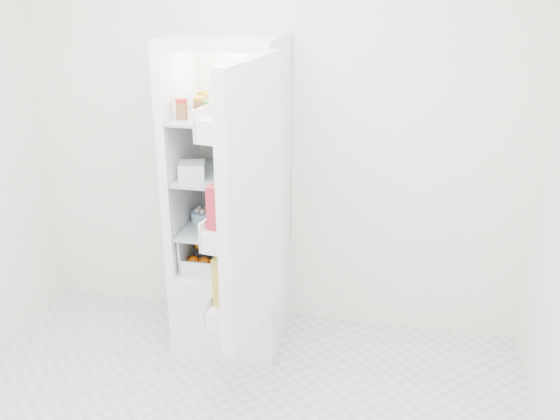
% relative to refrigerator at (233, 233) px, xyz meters
% --- Properties ---
extents(room_walls, '(3.02, 3.02, 2.61)m').
position_rel_refrigerator_xyz_m(room_walls, '(0.20, -1.25, 0.93)').
color(room_walls, white).
rests_on(room_walls, ground).
extents(refrigerator, '(0.60, 0.60, 1.80)m').
position_rel_refrigerator_xyz_m(refrigerator, '(0.00, 0.00, 0.00)').
color(refrigerator, white).
rests_on(refrigerator, ground).
extents(shelf_low, '(0.49, 0.53, 0.01)m').
position_rel_refrigerator_xyz_m(shelf_low, '(-0.00, -0.06, 0.07)').
color(shelf_low, '#A0B4BC').
rests_on(shelf_low, refrigerator).
extents(shelf_mid, '(0.49, 0.53, 0.02)m').
position_rel_refrigerator_xyz_m(shelf_mid, '(-0.00, -0.06, 0.38)').
color(shelf_mid, '#A0B4BC').
rests_on(shelf_mid, refrigerator).
extents(shelf_top, '(0.49, 0.53, 0.02)m').
position_rel_refrigerator_xyz_m(shelf_top, '(-0.00, -0.06, 0.71)').
color(shelf_top, '#A0B4BC').
rests_on(shelf_top, refrigerator).
extents(crisper_left, '(0.23, 0.46, 0.22)m').
position_rel_refrigerator_xyz_m(crisper_left, '(-0.12, -0.06, -0.06)').
color(crisper_left, silver).
rests_on(crisper_left, refrigerator).
extents(crisper_right, '(0.23, 0.46, 0.22)m').
position_rel_refrigerator_xyz_m(crisper_right, '(0.12, -0.06, -0.06)').
color(crisper_right, silver).
rests_on(crisper_right, refrigerator).
extents(condiment_jars, '(0.46, 0.32, 0.08)m').
position_rel_refrigerator_xyz_m(condiment_jars, '(-0.02, -0.14, 0.76)').
color(condiment_jars, '#B21919').
rests_on(condiment_jars, shelf_top).
extents(squeeze_bottle, '(0.06, 0.06, 0.17)m').
position_rel_refrigerator_xyz_m(squeeze_bottle, '(0.13, -0.02, 0.81)').
color(squeeze_bottle, white).
rests_on(squeeze_bottle, shelf_top).
extents(tub_white, '(0.17, 0.17, 0.09)m').
position_rel_refrigerator_xyz_m(tub_white, '(-0.17, -0.18, 0.44)').
color(tub_white, silver).
rests_on(tub_white, shelf_mid).
extents(tub_cream, '(0.15, 0.15, 0.07)m').
position_rel_refrigerator_xyz_m(tub_cream, '(0.03, -0.18, 0.43)').
color(tub_cream, silver).
rests_on(tub_cream, shelf_mid).
extents(tin_red, '(0.11, 0.11, 0.07)m').
position_rel_refrigerator_xyz_m(tin_red, '(0.19, -0.09, 0.43)').
color(tin_red, red).
rests_on(tin_red, shelf_mid).
extents(tub_green, '(0.15, 0.17, 0.08)m').
position_rel_refrigerator_xyz_m(tub_green, '(0.05, 0.10, 0.43)').
color(tub_green, '#3F8B52').
rests_on(tub_green, shelf_mid).
extents(red_cabbage, '(0.15, 0.15, 0.15)m').
position_rel_refrigerator_xyz_m(red_cabbage, '(0.05, -0.03, 0.16)').
color(red_cabbage, '#511B4B').
rests_on(red_cabbage, shelf_low).
extents(bell_pepper, '(0.10, 0.10, 0.10)m').
position_rel_refrigerator_xyz_m(bell_pepper, '(0.02, -0.28, 0.13)').
color(bell_pepper, '#B4270B').
rests_on(bell_pepper, shelf_low).
extents(mushroom_bowl, '(0.17, 0.17, 0.06)m').
position_rel_refrigerator_xyz_m(mushroom_bowl, '(-0.17, -0.05, 0.11)').
color(mushroom_bowl, '#9AC0E6').
rests_on(mushroom_bowl, shelf_low).
extents(salad_bag, '(0.11, 0.11, 0.11)m').
position_rel_refrigerator_xyz_m(salad_bag, '(0.08, -0.27, 0.14)').
color(salad_bag, beige).
rests_on(salad_bag, shelf_low).
extents(citrus_pile, '(0.20, 0.31, 0.16)m').
position_rel_refrigerator_xyz_m(citrus_pile, '(-0.13, -0.10, -0.08)').
color(citrus_pile, orange).
rests_on(citrus_pile, refrigerator).
extents(veg_pile, '(0.16, 0.30, 0.10)m').
position_rel_refrigerator_xyz_m(veg_pile, '(0.13, -0.06, -0.10)').
color(veg_pile, '#26511B').
rests_on(veg_pile, refrigerator).
extents(fridge_door, '(0.26, 0.60, 1.30)m').
position_rel_refrigerator_xyz_m(fridge_door, '(0.25, -0.63, 0.43)').
color(fridge_door, white).
rests_on(fridge_door, refrigerator).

